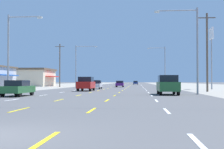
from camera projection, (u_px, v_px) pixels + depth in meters
ground_plane at (121, 87)px, 73.44m from camera, size 572.00×572.00×0.00m
lot_apron_left at (20, 87)px, 75.45m from camera, size 28.00×440.00×0.01m
lane_markings at (126, 85)px, 111.80m from camera, size 10.64×227.60×0.01m
signal_span_wire at (60, 9)px, 18.09m from camera, size 26.09×0.53×9.88m
sedan_far_left_nearest at (18, 88)px, 28.20m from camera, size 1.80×4.50×1.46m
suv_far_right_near at (168, 85)px, 31.36m from camera, size 1.98×4.90×1.98m
suv_inner_left_mid at (86, 84)px, 43.39m from camera, size 1.98×4.90×1.98m
hatchback_inner_left_midfar at (96, 84)px, 54.66m from camera, size 1.72×3.90×1.54m
sedan_far_left_far at (87, 84)px, 67.77m from camera, size 1.80×4.50×1.46m
sedan_center_turn_farther at (120, 84)px, 71.74m from camera, size 1.80×4.50×1.46m
sedan_inner_right_farthest at (136, 83)px, 119.81m from camera, size 1.80×4.50×1.46m
storefront_left_row_2 at (35, 77)px, 83.16m from camera, size 9.79×12.60×4.75m
pole_sign_right_row_1 at (211, 42)px, 52.18m from camera, size 0.24×2.22×10.42m
streetlight_left_row_0 at (12, 48)px, 33.59m from camera, size 3.87×0.26×8.66m
streetlight_right_row_0 at (192, 43)px, 32.02m from camera, size 4.52×0.26×9.04m
streetlight_left_row_1 at (78, 62)px, 70.69m from camera, size 5.03×0.26×9.61m
streetlight_right_row_1 at (163, 64)px, 69.12m from camera, size 4.04×0.26×9.12m
utility_pole_right_row_0 at (207, 51)px, 39.96m from camera, size 2.20×0.26×10.23m
utility_pole_left_row_1 at (60, 65)px, 71.71m from camera, size 2.20×0.26×10.06m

